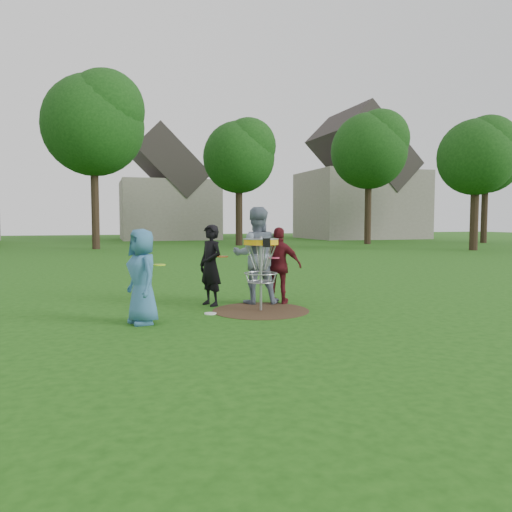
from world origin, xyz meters
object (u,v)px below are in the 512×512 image
object	(u,v)px
player_black	(211,265)
player_maroon	(279,266)
player_grey	(256,255)
disc_golf_basket	(261,256)
player_blue	(142,276)

from	to	relation	value
player_black	player_maroon	xyz separation A→B (m)	(1.36, -0.21, -0.03)
player_black	player_grey	distance (m)	0.95
player_maroon	disc_golf_basket	distance (m)	0.91
player_black	disc_golf_basket	xyz separation A→B (m)	(0.76, -0.85, 0.22)
player_blue	player_black	world-z (taller)	player_black
player_black	player_blue	bearing A→B (deg)	-70.77
player_grey	player_maroon	size ratio (longest dim) A/B	1.26
player_maroon	player_black	bearing A→B (deg)	26.88
player_grey	player_maroon	distance (m)	0.51
player_blue	disc_golf_basket	bearing A→B (deg)	86.81
disc_golf_basket	player_grey	bearing A→B (deg)	78.35
disc_golf_basket	player_maroon	bearing A→B (deg)	46.88
player_blue	player_grey	world-z (taller)	player_grey
player_grey	player_black	bearing A→B (deg)	13.65
player_black	disc_golf_basket	distance (m)	1.16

